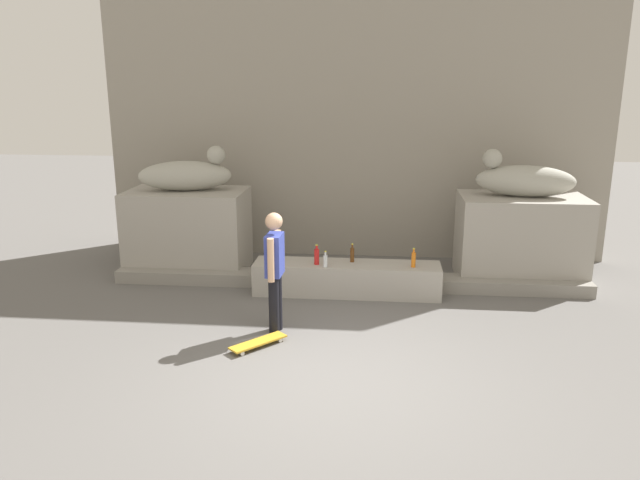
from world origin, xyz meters
name	(u,v)px	position (x,y,z in m)	size (l,w,h in m)	color
ground_plane	(333,378)	(0.00, 0.00, 0.00)	(40.00, 40.00, 0.00)	#605E5B
facade_wall	(356,100)	(0.00, 5.41, 2.97)	(9.43, 0.60, 5.95)	gray
pedestal_left	(188,231)	(-2.89, 3.88, 0.73)	(2.07, 1.23, 1.46)	#A39E93
pedestal_right	(520,239)	(2.89, 3.88, 0.73)	(2.07, 1.23, 1.46)	#A39E93
statue_reclining_left	(187,174)	(-2.85, 3.89, 1.74)	(1.68, 0.88, 0.78)	#A8A79A
statue_reclining_right	(523,180)	(2.85, 3.88, 1.74)	(1.66, 0.75, 0.78)	#A8A79A
ledge_block	(347,279)	(0.00, 2.90, 0.25)	(2.97, 0.63, 0.51)	#A39E93
skater	(275,268)	(-0.88, 1.26, 0.92)	(0.23, 0.54, 1.67)	black
skateboard	(258,342)	(-1.02, 0.76, 0.06)	(0.69, 0.72, 0.08)	gold
bottle_orange	(414,259)	(1.04, 2.80, 0.63)	(0.07, 0.07, 0.31)	orange
bottle_brown	(352,254)	(0.08, 2.99, 0.63)	(0.07, 0.07, 0.30)	#593314
bottle_clear	(325,261)	(-0.32, 2.68, 0.61)	(0.07, 0.07, 0.26)	silver
bottle_red	(317,256)	(-0.47, 2.80, 0.64)	(0.08, 0.08, 0.32)	red
stair_step	(348,280)	(0.00, 3.25, 0.10)	(7.84, 0.50, 0.21)	gray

